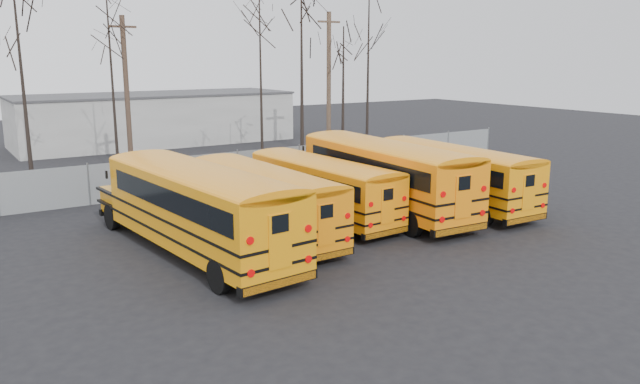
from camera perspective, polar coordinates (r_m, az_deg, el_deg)
ground at (r=25.15m, az=4.47°, el=-4.25°), size 120.00×120.00×0.00m
fence at (r=34.95m, az=-7.52°, el=2.08°), size 40.00×0.04×2.00m
distant_building at (r=54.01m, az=-14.87°, el=6.46°), size 22.00×8.00×4.00m
bus_a at (r=22.96m, az=-11.29°, el=-0.95°), size 3.85×12.28×3.39m
bus_b at (r=25.01m, az=-5.44°, el=-0.33°), size 2.60×10.45×2.91m
bus_c at (r=27.57m, az=0.01°, el=0.79°), size 2.83×10.14×2.81m
bus_d at (r=28.87m, az=5.72°, el=1.97°), size 3.44×12.31×3.41m
bus_e at (r=30.61m, az=11.79°, el=1.94°), size 2.85×10.89×3.03m
utility_pole_left at (r=37.91m, az=-17.22°, el=8.27°), size 1.66×0.45×9.39m
utility_pole_right at (r=44.47m, az=0.81°, el=9.82°), size 1.80×0.32×10.13m
tree_1 at (r=36.64m, az=-25.54°, el=8.88°), size 0.26×0.26×11.41m
tree_2 at (r=37.83m, az=-18.47°, el=9.66°), size 0.26×0.26×11.60m
tree_3 at (r=38.17m, az=-5.43°, el=9.83°), size 0.26×0.26×11.04m
tree_4 at (r=40.71m, az=-1.68°, el=10.14°), size 0.26×0.26×11.19m
tree_5 at (r=43.60m, az=2.13°, el=8.92°), size 0.26×0.26×9.11m
tree_6 at (r=46.00m, az=4.41°, el=11.04°), size 0.26×0.26×12.27m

